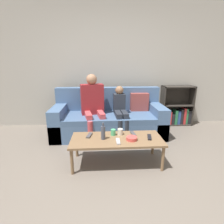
{
  "coord_description": "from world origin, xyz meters",
  "views": [
    {
      "loc": [
        -0.26,
        -1.58,
        1.37
      ],
      "look_at": [
        -0.09,
        1.13,
        0.61
      ],
      "focal_mm": 28.0,
      "sensor_mm": 36.0,
      "label": 1
    }
  ],
  "objects_px": {
    "snack_bowl": "(132,138)",
    "couch": "(109,119)",
    "person_child": "(120,109)",
    "tv_remote_2": "(133,134)",
    "tv_remote_0": "(118,141)",
    "tv_remote_1": "(89,135)",
    "bookshelf": "(176,110)",
    "cup_near": "(113,132)",
    "bottle": "(103,132)",
    "coffee_table": "(117,141)",
    "person_adult": "(93,102)",
    "cup_far": "(120,132)",
    "tv_remote_3": "(149,137)"
  },
  "relations": [
    {
      "from": "cup_near",
      "to": "tv_remote_1",
      "type": "distance_m",
      "value": 0.34
    },
    {
      "from": "cup_far",
      "to": "tv_remote_3",
      "type": "relative_size",
      "value": 0.49
    },
    {
      "from": "tv_remote_0",
      "to": "snack_bowl",
      "type": "distance_m",
      "value": 0.2
    },
    {
      "from": "coffee_table",
      "to": "tv_remote_0",
      "type": "xyz_separation_m",
      "value": [
        0.01,
        -0.12,
        0.04
      ]
    },
    {
      "from": "tv_remote_0",
      "to": "tv_remote_3",
      "type": "distance_m",
      "value": 0.46
    },
    {
      "from": "person_adult",
      "to": "tv_remote_2",
      "type": "height_order",
      "value": "person_adult"
    },
    {
      "from": "coffee_table",
      "to": "snack_bowl",
      "type": "xyz_separation_m",
      "value": [
        0.2,
        -0.06,
        0.06
      ]
    },
    {
      "from": "tv_remote_2",
      "to": "tv_remote_0",
      "type": "bearing_deg",
      "value": -141.45
    },
    {
      "from": "person_child",
      "to": "cup_near",
      "type": "xyz_separation_m",
      "value": [
        -0.19,
        -0.83,
        -0.11
      ]
    },
    {
      "from": "cup_far",
      "to": "snack_bowl",
      "type": "distance_m",
      "value": 0.24
    },
    {
      "from": "bookshelf",
      "to": "snack_bowl",
      "type": "distance_m",
      "value": 2.08
    },
    {
      "from": "bottle",
      "to": "tv_remote_2",
      "type": "bearing_deg",
      "value": 17.64
    },
    {
      "from": "person_child",
      "to": "tv_remote_3",
      "type": "bearing_deg",
      "value": -75.98
    },
    {
      "from": "snack_bowl",
      "to": "tv_remote_0",
      "type": "bearing_deg",
      "value": -164.42
    },
    {
      "from": "tv_remote_0",
      "to": "couch",
      "type": "bearing_deg",
      "value": 93.64
    },
    {
      "from": "cup_near",
      "to": "couch",
      "type": "bearing_deg",
      "value": 90.87
    },
    {
      "from": "person_child",
      "to": "snack_bowl",
      "type": "distance_m",
      "value": 1.02
    },
    {
      "from": "snack_bowl",
      "to": "couch",
      "type": "bearing_deg",
      "value": 102.3
    },
    {
      "from": "couch",
      "to": "coffee_table",
      "type": "height_order",
      "value": "couch"
    },
    {
      "from": "couch",
      "to": "coffee_table",
      "type": "relative_size",
      "value": 1.69
    },
    {
      "from": "tv_remote_0",
      "to": "tv_remote_1",
      "type": "height_order",
      "value": "same"
    },
    {
      "from": "coffee_table",
      "to": "tv_remote_3",
      "type": "relative_size",
      "value": 7.07
    },
    {
      "from": "bookshelf",
      "to": "snack_bowl",
      "type": "bearing_deg",
      "value": -128.77
    },
    {
      "from": "person_child",
      "to": "cup_far",
      "type": "xyz_separation_m",
      "value": [
        -0.09,
        -0.82,
        -0.11
      ]
    },
    {
      "from": "person_child",
      "to": "couch",
      "type": "bearing_deg",
      "value": 143.1
    },
    {
      "from": "tv_remote_0",
      "to": "bottle",
      "type": "bearing_deg",
      "value": 152.38
    },
    {
      "from": "snack_bowl",
      "to": "tv_remote_2",
      "type": "bearing_deg",
      "value": 74.16
    },
    {
      "from": "person_adult",
      "to": "tv_remote_0",
      "type": "height_order",
      "value": "person_adult"
    },
    {
      "from": "person_adult",
      "to": "cup_near",
      "type": "height_order",
      "value": "person_adult"
    },
    {
      "from": "cup_near",
      "to": "tv_remote_0",
      "type": "height_order",
      "value": "cup_near"
    },
    {
      "from": "couch",
      "to": "tv_remote_2",
      "type": "height_order",
      "value": "couch"
    },
    {
      "from": "bookshelf",
      "to": "cup_near",
      "type": "xyz_separation_m",
      "value": [
        -1.54,
        -1.44,
        0.09
      ]
    },
    {
      "from": "person_child",
      "to": "tv_remote_2",
      "type": "xyz_separation_m",
      "value": [
        0.1,
        -0.82,
        -0.15
      ]
    },
    {
      "from": "tv_remote_3",
      "to": "person_adult",
      "type": "bearing_deg",
      "value": 140.83
    },
    {
      "from": "bookshelf",
      "to": "tv_remote_2",
      "type": "height_order",
      "value": "bookshelf"
    },
    {
      "from": "tv_remote_3",
      "to": "snack_bowl",
      "type": "xyz_separation_m",
      "value": [
        -0.26,
        -0.05,
        0.01
      ]
    },
    {
      "from": "couch",
      "to": "person_child",
      "type": "xyz_separation_m",
      "value": [
        0.21,
        -0.14,
        0.24
      ]
    },
    {
      "from": "person_child",
      "to": "tv_remote_3",
      "type": "xyz_separation_m",
      "value": [
        0.3,
        -0.96,
        -0.15
      ]
    },
    {
      "from": "coffee_table",
      "to": "person_child",
      "type": "bearing_deg",
      "value": 80.87
    },
    {
      "from": "bottle",
      "to": "person_child",
      "type": "bearing_deg",
      "value": 70.66
    },
    {
      "from": "cup_far",
      "to": "coffee_table",
      "type": "bearing_deg",
      "value": -115.58
    },
    {
      "from": "bookshelf",
      "to": "person_child",
      "type": "distance_m",
      "value": 1.49
    },
    {
      "from": "bookshelf",
      "to": "tv_remote_1",
      "type": "relative_size",
      "value": 5.0
    },
    {
      "from": "couch",
      "to": "tv_remote_0",
      "type": "distance_m",
      "value": 1.21
    },
    {
      "from": "coffee_table",
      "to": "tv_remote_0",
      "type": "bearing_deg",
      "value": -86.37
    },
    {
      "from": "person_child",
      "to": "cup_near",
      "type": "height_order",
      "value": "person_child"
    },
    {
      "from": "tv_remote_1",
      "to": "person_child",
      "type": "bearing_deg",
      "value": 70.45
    },
    {
      "from": "person_adult",
      "to": "tv_remote_1",
      "type": "bearing_deg",
      "value": -102.43
    },
    {
      "from": "tv_remote_0",
      "to": "snack_bowl",
      "type": "height_order",
      "value": "snack_bowl"
    },
    {
      "from": "person_adult",
      "to": "cup_near",
      "type": "distance_m",
      "value": 0.98
    }
  ]
}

